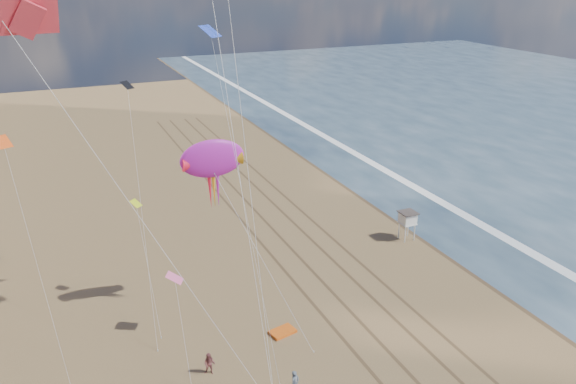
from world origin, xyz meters
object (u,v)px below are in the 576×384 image
object	(u,v)px
lifeguard_stand	(408,218)
kite_flyer_b	(209,364)
grounded_kite	(283,332)
show_kite	(212,159)
kite_flyer_a	(295,383)

from	to	relation	value
lifeguard_stand	kite_flyer_b	size ratio (longest dim) A/B	1.83
grounded_kite	show_kite	size ratio (longest dim) A/B	0.12
kite_flyer_a	show_kite	bearing A→B (deg)	71.79
lifeguard_stand	kite_flyer_b	xyz separation A→B (m)	(-25.14, -12.33, -1.57)
lifeguard_stand	show_kite	world-z (taller)	show_kite
lifeguard_stand	show_kite	distance (m)	24.93
kite_flyer_b	show_kite	bearing A→B (deg)	98.43
show_kite	kite_flyer_a	size ratio (longest dim) A/B	8.95
show_kite	kite_flyer_a	world-z (taller)	show_kite
lifeguard_stand	kite_flyer_b	distance (m)	28.05
lifeguard_stand	kite_flyer_a	distance (m)	26.35
grounded_kite	kite_flyer_a	xyz separation A→B (m)	(-1.90, -6.62, 0.81)
show_kite	kite_flyer_a	bearing A→B (deg)	-82.63
lifeguard_stand	kite_flyer_a	world-z (taller)	lifeguard_stand
grounded_kite	kite_flyer_a	bearing A→B (deg)	-118.43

